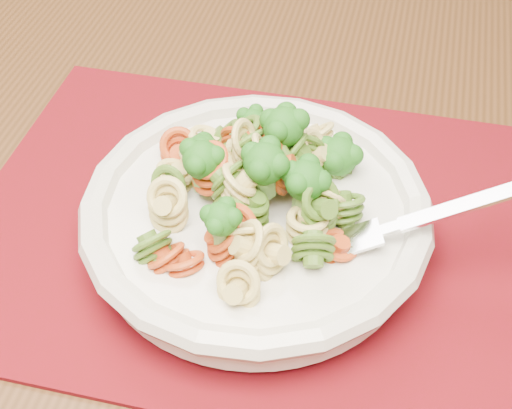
# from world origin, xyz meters

# --- Properties ---
(dining_table) EXTENTS (1.46, 0.99, 0.69)m
(dining_table) POSITION_xyz_m (0.01, 0.17, 0.60)
(dining_table) COLOR #472A14
(dining_table) RESTS_ON ground
(placemat) EXTENTS (0.43, 0.35, 0.00)m
(placemat) POSITION_xyz_m (0.09, 0.06, 0.69)
(placemat) COLOR #630415
(placemat) RESTS_ON dining_table
(pasta_bowl) EXTENTS (0.24, 0.24, 0.05)m
(pasta_bowl) POSITION_xyz_m (0.10, 0.05, 0.72)
(pasta_bowl) COLOR beige
(pasta_bowl) RESTS_ON placemat
(pasta_broccoli_heap) EXTENTS (0.21, 0.21, 0.06)m
(pasta_broccoli_heap) POSITION_xyz_m (0.10, 0.05, 0.74)
(pasta_broccoli_heap) COLOR tan
(pasta_broccoli_heap) RESTS_ON pasta_bowl
(fork) EXTENTS (0.18, 0.09, 0.08)m
(fork) POSITION_xyz_m (0.18, 0.03, 0.74)
(fork) COLOR silver
(fork) RESTS_ON pasta_bowl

